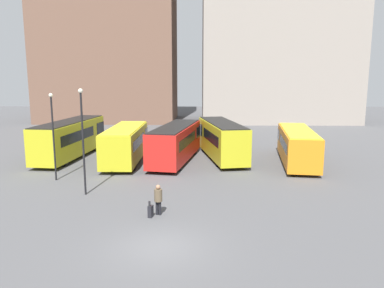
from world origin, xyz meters
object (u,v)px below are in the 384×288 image
object	(u,v)px
bus_2	(176,142)
bus_4	(297,145)
traveler	(158,197)
suitcase	(151,211)
bus_3	(222,139)
lamp_post_0	(53,130)
bus_0	(71,137)
bus_1	(126,143)
lamp_post_1	(83,134)

from	to	relation	value
bus_2	bus_4	xyz separation A→B (m)	(10.29, -0.66, -0.13)
traveler	suitcase	distance (m)	0.83
bus_2	traveler	size ratio (longest dim) A/B	6.36
bus_3	bus_4	distance (m)	6.53
bus_3	bus_4	xyz separation A→B (m)	(6.27, -1.83, -0.22)
suitcase	lamp_post_0	size ratio (longest dim) A/B	0.15
bus_4	lamp_post_0	size ratio (longest dim) A/B	1.65
bus_4	suitcase	xyz separation A→B (m)	(-10.82, -12.75, -1.24)
bus_0	traveler	bearing A→B (deg)	-141.32
bus_1	bus_3	distance (m)	8.45
bus_0	lamp_post_0	world-z (taller)	lamp_post_0
bus_3	lamp_post_1	size ratio (longest dim) A/B	1.55
bus_4	lamp_post_0	distance (m)	19.38
bus_4	suitcase	world-z (taller)	bus_4
bus_3	lamp_post_0	distance (m)	14.40
lamp_post_0	bus_4	bearing A→B (deg)	17.18
bus_3	lamp_post_0	xyz separation A→B (m)	(-12.15, -7.52, 1.79)
bus_0	suitcase	world-z (taller)	bus_0
bus_3	traveler	distance (m)	14.84
traveler	lamp_post_1	world-z (taller)	lamp_post_1
traveler	suitcase	bearing A→B (deg)	151.06
lamp_post_0	lamp_post_1	world-z (taller)	lamp_post_1
suitcase	bus_0	bearing A→B (deg)	48.51
lamp_post_1	bus_0	bearing A→B (deg)	112.53
bus_0	lamp_post_0	size ratio (longest dim) A/B	1.80
bus_0	bus_1	bearing A→B (deg)	-103.66
bus_0	bus_4	size ratio (longest dim) A/B	1.09
bus_1	bus_0	bearing A→B (deg)	70.55
bus_2	lamp_post_1	xyz separation A→B (m)	(-5.04, -9.63, 2.09)
lamp_post_1	bus_3	bearing A→B (deg)	49.98
bus_2	bus_0	bearing A→B (deg)	91.38
bus_1	lamp_post_1	bearing A→B (deg)	174.93
bus_3	bus_1	bearing A→B (deg)	91.08
bus_0	bus_3	xyz separation A→B (m)	(13.67, -0.28, -0.03)
bus_1	lamp_post_0	size ratio (longest dim) A/B	1.51
bus_2	bus_4	size ratio (longest dim) A/B	1.03
traveler	lamp_post_0	xyz separation A→B (m)	(-7.98, 6.70, 2.59)
bus_1	bus_2	world-z (taller)	bus_2
lamp_post_1	traveler	bearing A→B (deg)	-34.94
bus_1	traveler	bearing A→B (deg)	-162.24
bus_3	bus_4	world-z (taller)	bus_3
bus_0	traveler	size ratio (longest dim) A/B	6.69
suitcase	lamp_post_1	xyz separation A→B (m)	(-4.52, 3.78, 3.46)
suitcase	bus_2	bearing A→B (deg)	14.75
bus_0	lamp_post_0	xyz separation A→B (m)	(1.52, -7.81, 1.76)
lamp_post_1	suitcase	bearing A→B (deg)	-39.88
bus_0	bus_3	distance (m)	13.67
traveler	suitcase	xyz separation A→B (m)	(-0.37, -0.36, -0.65)
lamp_post_0	traveler	bearing A→B (deg)	-40.02
bus_3	suitcase	bearing A→B (deg)	152.99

